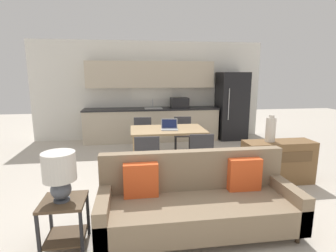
{
  "coord_description": "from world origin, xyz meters",
  "views": [
    {
      "loc": [
        -0.56,
        -2.79,
        1.81
      ],
      "look_at": [
        0.05,
        1.5,
        0.95
      ],
      "focal_mm": 28.0,
      "sensor_mm": 36.0,
      "label": 1
    }
  ],
  "objects_px": {
    "refrigerator": "(231,106)",
    "table_lamp": "(60,172)",
    "dining_chair_far_left": "(143,133)",
    "dining_table": "(168,132)",
    "dining_chair_near_right": "(200,152)",
    "couch": "(197,202)",
    "credenza": "(278,162)",
    "dining_chair_near_left": "(147,155)",
    "dining_chair_far_right": "(183,132)",
    "side_table": "(64,216)",
    "vase": "(271,129)",
    "laptop": "(169,127)"
  },
  "relations": [
    {
      "from": "dining_chair_near_right",
      "to": "laptop",
      "type": "height_order",
      "value": "laptop"
    },
    {
      "from": "refrigerator",
      "to": "vase",
      "type": "relative_size",
      "value": 4.21
    },
    {
      "from": "dining_chair_near_left",
      "to": "refrigerator",
      "type": "bearing_deg",
      "value": -130.62
    },
    {
      "from": "credenza",
      "to": "dining_chair_far_left",
      "type": "xyz_separation_m",
      "value": [
        -2.18,
        1.92,
        0.13
      ]
    },
    {
      "from": "vase",
      "to": "dining_chair_far_left",
      "type": "bearing_deg",
      "value": 136.71
    },
    {
      "from": "dining_table",
      "to": "credenza",
      "type": "height_order",
      "value": "dining_table"
    },
    {
      "from": "credenza",
      "to": "laptop",
      "type": "distance_m",
      "value": 2.03
    },
    {
      "from": "table_lamp",
      "to": "dining_chair_far_left",
      "type": "xyz_separation_m",
      "value": [
        0.97,
        3.21,
        -0.36
      ]
    },
    {
      "from": "side_table",
      "to": "dining_chair_far_right",
      "type": "relative_size",
      "value": 0.64
    },
    {
      "from": "refrigerator",
      "to": "dining_chair_near_right",
      "type": "distance_m",
      "value": 3.27
    },
    {
      "from": "dining_chair_far_left",
      "to": "couch",
      "type": "bearing_deg",
      "value": -76.32
    },
    {
      "from": "dining_table",
      "to": "vase",
      "type": "bearing_deg",
      "value": -34.18
    },
    {
      "from": "couch",
      "to": "side_table",
      "type": "height_order",
      "value": "couch"
    },
    {
      "from": "dining_chair_far_right",
      "to": "dining_table",
      "type": "bearing_deg",
      "value": -113.52
    },
    {
      "from": "dining_table",
      "to": "credenza",
      "type": "xyz_separation_m",
      "value": [
        1.73,
        -1.08,
        -0.33
      ]
    },
    {
      "from": "dining_chair_far_left",
      "to": "dining_table",
      "type": "bearing_deg",
      "value": -56.9
    },
    {
      "from": "side_table",
      "to": "table_lamp",
      "type": "height_order",
      "value": "table_lamp"
    },
    {
      "from": "couch",
      "to": "table_lamp",
      "type": "height_order",
      "value": "table_lamp"
    },
    {
      "from": "dining_table",
      "to": "side_table",
      "type": "distance_m",
      "value": 2.78
    },
    {
      "from": "dining_chair_far_left",
      "to": "vase",
      "type": "bearing_deg",
      "value": -38.68
    },
    {
      "from": "couch",
      "to": "laptop",
      "type": "relative_size",
      "value": 6.53
    },
    {
      "from": "table_lamp",
      "to": "dining_chair_near_right",
      "type": "bearing_deg",
      "value": 40.31
    },
    {
      "from": "table_lamp",
      "to": "dining_chair_far_right",
      "type": "height_order",
      "value": "table_lamp"
    },
    {
      "from": "dining_chair_far_left",
      "to": "dining_chair_far_right",
      "type": "bearing_deg",
      "value": 2.55
    },
    {
      "from": "couch",
      "to": "dining_chair_far_left",
      "type": "distance_m",
      "value": 3.11
    },
    {
      "from": "dining_chair_far_left",
      "to": "dining_chair_far_right",
      "type": "distance_m",
      "value": 0.93
    },
    {
      "from": "dining_table",
      "to": "dining_chair_near_right",
      "type": "relative_size",
      "value": 1.72
    },
    {
      "from": "refrigerator",
      "to": "table_lamp",
      "type": "xyz_separation_m",
      "value": [
        -3.53,
        -4.39,
        -0.08
      ]
    },
    {
      "from": "refrigerator",
      "to": "side_table",
      "type": "relative_size",
      "value": 3.47
    },
    {
      "from": "couch",
      "to": "vase",
      "type": "height_order",
      "value": "vase"
    },
    {
      "from": "credenza",
      "to": "dining_chair_far_left",
      "type": "bearing_deg",
      "value": 138.63
    },
    {
      "from": "credenza",
      "to": "vase",
      "type": "distance_m",
      "value": 0.59
    },
    {
      "from": "refrigerator",
      "to": "dining_chair_near_right",
      "type": "xyz_separation_m",
      "value": [
        -1.65,
        -2.79,
        -0.44
      ]
    },
    {
      "from": "vase",
      "to": "laptop",
      "type": "xyz_separation_m",
      "value": [
        -1.53,
        1.01,
        -0.12
      ]
    },
    {
      "from": "side_table",
      "to": "laptop",
      "type": "xyz_separation_m",
      "value": [
        1.45,
        2.32,
        0.45
      ]
    },
    {
      "from": "dining_table",
      "to": "dining_chair_far_right",
      "type": "xyz_separation_m",
      "value": [
        0.47,
        0.81,
        -0.2
      ]
    },
    {
      "from": "vase",
      "to": "dining_chair_far_right",
      "type": "relative_size",
      "value": 0.53
    },
    {
      "from": "dining_chair_near_left",
      "to": "dining_chair_near_right",
      "type": "distance_m",
      "value": 0.92
    },
    {
      "from": "dining_chair_far_left",
      "to": "laptop",
      "type": "relative_size",
      "value": 2.42
    },
    {
      "from": "couch",
      "to": "dining_chair_far_right",
      "type": "relative_size",
      "value": 2.7
    },
    {
      "from": "side_table",
      "to": "dining_chair_far_left",
      "type": "height_order",
      "value": "dining_chair_far_left"
    },
    {
      "from": "table_lamp",
      "to": "couch",
      "type": "bearing_deg",
      "value": 5.64
    },
    {
      "from": "dining_chair_far_left",
      "to": "dining_chair_near_left",
      "type": "xyz_separation_m",
      "value": [
        -0.01,
        -1.66,
        0.0
      ]
    },
    {
      "from": "vase",
      "to": "refrigerator",
      "type": "bearing_deg",
      "value": 80.06
    },
    {
      "from": "dining_chair_near_right",
      "to": "dining_chair_far_right",
      "type": "bearing_deg",
      "value": -86.2
    },
    {
      "from": "table_lamp",
      "to": "dining_chair_far_left",
      "type": "bearing_deg",
      "value": 73.14
    },
    {
      "from": "refrigerator",
      "to": "table_lamp",
      "type": "bearing_deg",
      "value": -128.79
    },
    {
      "from": "vase",
      "to": "dining_chair_far_left",
      "type": "xyz_separation_m",
      "value": [
        -2.02,
        1.9,
        -0.43
      ]
    },
    {
      "from": "couch",
      "to": "credenza",
      "type": "distance_m",
      "value": 2.04
    },
    {
      "from": "refrigerator",
      "to": "dining_chair_far_left",
      "type": "distance_m",
      "value": 2.85
    }
  ]
}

